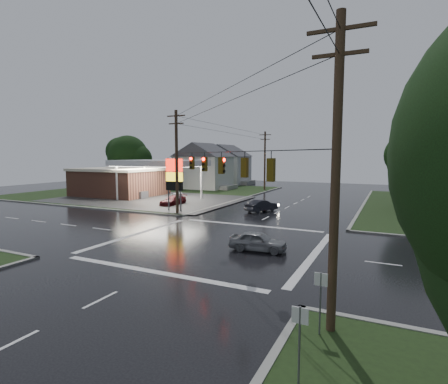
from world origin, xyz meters
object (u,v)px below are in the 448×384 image
at_px(gas_station, 125,180).
at_px(pylon_sign, 174,176).
at_px(utility_pole_nw, 177,161).
at_px(tree_nw_behind, 129,156).
at_px(tree_ne_near, 422,162).
at_px(utility_pole_se, 336,172).
at_px(car_north, 261,206).
at_px(tree_ne_far, 441,156).
at_px(house_far, 226,164).
at_px(house_near, 204,165).
at_px(utility_pole_n, 265,160).
at_px(car_crossing, 258,241).
at_px(car_pump, 173,200).

xyz_separation_m(gas_station, pylon_sign, (15.18, -9.20, 1.46)).
relative_size(gas_station, utility_pole_nw, 2.38).
distance_m(tree_nw_behind, tree_ne_near, 48.65).
height_order(utility_pole_se, car_north, utility_pole_se).
xyz_separation_m(tree_ne_near, tree_ne_far, (3.01, 12.00, 0.62)).
xyz_separation_m(house_far, tree_nw_behind, (-11.89, -18.01, 1.77)).
height_order(pylon_sign, utility_pole_se, utility_pole_se).
height_order(house_near, tree_ne_near, tree_ne_near).
relative_size(house_near, house_far, 1.00).
distance_m(gas_station, tree_ne_near, 40.00).
distance_m(utility_pole_n, house_near, 11.67).
distance_m(tree_ne_near, car_north, 18.17).
relative_size(house_far, car_crossing, 2.92).
xyz_separation_m(utility_pole_se, car_pump, (-23.05, 24.17, -5.11)).
bearing_deg(car_pump, house_far, 107.78).
xyz_separation_m(utility_pole_se, utility_pole_n, (-19.00, 47.50, -0.25)).
height_order(utility_pole_se, car_crossing, utility_pole_se).
bearing_deg(car_pump, car_crossing, -38.28).
relative_size(utility_pole_n, tree_ne_near, 1.17).
relative_size(utility_pole_n, tree_nw_behind, 1.05).
height_order(house_near, tree_nw_behind, tree_nw_behind).
bearing_deg(car_pump, utility_pole_n, 83.80).
distance_m(pylon_sign, house_near, 27.56).
xyz_separation_m(utility_pole_nw, utility_pole_n, (0.00, 28.50, -0.25)).
distance_m(gas_station, house_far, 28.61).
bearing_deg(gas_station, car_pump, -22.53).
distance_m(pylon_sign, tree_ne_far, 36.35).
bearing_deg(pylon_sign, house_far, 106.98).
bearing_deg(house_near, car_north, -47.90).
bearing_deg(house_far, tree_ne_far, -19.71).
bearing_deg(car_crossing, tree_nw_behind, 44.73).
height_order(tree_nw_behind, car_crossing, tree_nw_behind).
xyz_separation_m(pylon_sign, tree_ne_near, (24.64, 11.49, 1.55)).
relative_size(tree_ne_near, car_pump, 2.15).
bearing_deg(utility_pole_nw, tree_ne_far, 42.59).
relative_size(utility_pole_n, house_near, 0.95).
relative_size(gas_station, pylon_sign, 4.37).
height_order(pylon_sign, car_north, pylon_sign).
bearing_deg(house_far, car_pump, -75.85).
height_order(utility_pole_se, tree_ne_near, utility_pole_se).
bearing_deg(utility_pole_nw, house_far, 107.92).
xyz_separation_m(gas_station, car_crossing, (29.14, -20.31, -1.90)).
distance_m(utility_pole_nw, tree_nw_behind, 31.82).
bearing_deg(tree_ne_near, tree_nw_behind, 170.53).
xyz_separation_m(house_near, car_north, (19.14, -21.18, -3.74)).
bearing_deg(car_crossing, tree_ne_near, -31.19).
xyz_separation_m(tree_ne_near, car_crossing, (-10.67, -22.60, -4.92)).
distance_m(gas_station, utility_pole_n, 24.60).
bearing_deg(utility_pole_se, tree_ne_far, 80.02).
height_order(gas_station, car_pump, gas_station).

